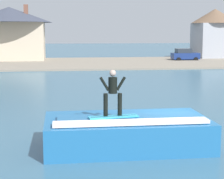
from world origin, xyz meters
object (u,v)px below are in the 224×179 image
at_px(surfboard, 113,117).
at_px(house_with_chimney, 10,29).
at_px(car_far_shore, 185,55).
at_px(house_gabled_white, 215,31).
at_px(surfer, 113,90).
at_px(wave_crest, 127,132).

xyz_separation_m(surfboard, house_with_chimney, (-9.06, 46.68, 3.39)).
xyz_separation_m(surfboard, car_far_shore, (16.32, 43.26, -0.36)).
relative_size(surfboard, house_gabled_white, 0.24).
bearing_deg(house_gabled_white, surfboard, -115.19).
height_order(surfer, house_with_chimney, house_with_chimney).
distance_m(house_with_chimney, house_gabled_white, 31.93).
relative_size(wave_crest, house_with_chimney, 0.50).
height_order(wave_crest, house_with_chimney, house_with_chimney).
relative_size(car_far_shore, house_gabled_white, 0.50).
relative_size(surfer, house_gabled_white, 0.21).
height_order(house_with_chimney, house_gabled_white, house_with_chimney).
bearing_deg(wave_crest, house_gabled_white, 65.15).
relative_size(wave_crest, house_gabled_white, 0.78).
distance_m(wave_crest, house_with_chimney, 47.36).
bearing_deg(house_gabled_white, car_far_shore, -140.99).
bearing_deg(surfboard, house_with_chimney, 100.98).
bearing_deg(wave_crest, surfer, -144.72).
height_order(wave_crest, surfer, surfer).
bearing_deg(car_far_shore, surfboard, -110.67).
bearing_deg(surfboard, car_far_shore, 69.33).
distance_m(car_far_shore, house_with_chimney, 25.88).
bearing_deg(house_with_chimney, house_gabled_white, 3.32).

